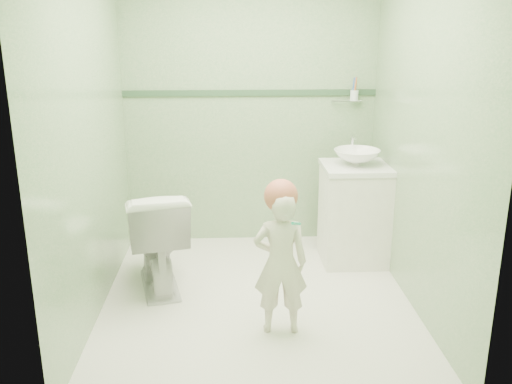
{
  "coord_description": "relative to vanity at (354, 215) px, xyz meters",
  "views": [
    {
      "loc": [
        -0.18,
        -3.62,
        1.93
      ],
      "look_at": [
        0.0,
        0.15,
        0.78
      ],
      "focal_mm": 39.06,
      "sensor_mm": 36.0,
      "label": 1
    }
  ],
  "objects": [
    {
      "name": "teal_toothbrush",
      "position": [
        -0.64,
        -1.23,
        0.39
      ],
      "size": [
        0.11,
        0.13,
        0.08
      ],
      "color": "#179B78",
      "rests_on": "toddler"
    },
    {
      "name": "hair_cap",
      "position": [
        -0.71,
        -1.08,
        0.51
      ],
      "size": [
        0.21,
        0.21,
        0.21
      ],
      "primitive_type": "sphere",
      "color": "#BC6149",
      "rests_on": "toddler"
    },
    {
      "name": "basin",
      "position": [
        0.0,
        0.0,
        0.49
      ],
      "size": [
        0.37,
        0.37,
        0.13
      ],
      "primitive_type": "imported",
      "color": "white",
      "rests_on": "counter"
    },
    {
      "name": "room_shell",
      "position": [
        -0.84,
        -0.7,
        0.8
      ],
      "size": [
        2.5,
        2.54,
        2.4
      ],
      "color": "#79A676",
      "rests_on": "ground"
    },
    {
      "name": "cup_holder",
      "position": [
        0.05,
        0.48,
        0.93
      ],
      "size": [
        0.26,
        0.07,
        0.21
      ],
      "color": "silver",
      "rests_on": "room_shell"
    },
    {
      "name": "vanity",
      "position": [
        0.0,
        0.0,
        0.0
      ],
      "size": [
        0.52,
        0.5,
        0.8
      ],
      "primitive_type": "cube",
      "color": "silver",
      "rests_on": "ground"
    },
    {
      "name": "counter",
      "position": [
        0.0,
        0.0,
        0.41
      ],
      "size": [
        0.54,
        0.52,
        0.04
      ],
      "primitive_type": "cube",
      "color": "white",
      "rests_on": "vanity"
    },
    {
      "name": "faucet",
      "position": [
        0.0,
        0.19,
        0.57
      ],
      "size": [
        0.03,
        0.13,
        0.18
      ],
      "color": "silver",
      "rests_on": "counter"
    },
    {
      "name": "trim_stripe",
      "position": [
        -0.84,
        0.54,
        0.95
      ],
      "size": [
        2.2,
        0.02,
        0.05
      ],
      "primitive_type": "cube",
      "color": "#304F34",
      "rests_on": "room_shell"
    },
    {
      "name": "toddler",
      "position": [
        -0.71,
        -1.1,
        0.07
      ],
      "size": [
        0.35,
        0.23,
        0.95
      ],
      "primitive_type": "imported",
      "rotation": [
        0.0,
        0.0,
        3.12
      ],
      "color": "silver",
      "rests_on": "ground"
    },
    {
      "name": "toilet",
      "position": [
        -1.58,
        -0.42,
        -0.01
      ],
      "size": [
        0.6,
        0.85,
        0.78
      ],
      "primitive_type": "imported",
      "rotation": [
        0.0,
        0.0,
        3.37
      ],
      "color": "white",
      "rests_on": "ground"
    },
    {
      "name": "ground",
      "position": [
        -0.84,
        -0.7,
        -0.4
      ],
      "size": [
        2.5,
        2.5,
        0.0
      ],
      "primitive_type": "plane",
      "color": "white",
      "rests_on": "ground"
    }
  ]
}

